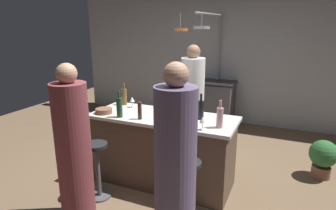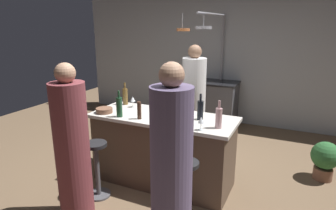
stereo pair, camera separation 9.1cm
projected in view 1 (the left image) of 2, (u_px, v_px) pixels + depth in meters
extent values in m
plane|color=brown|center=(163.00, 181.00, 3.80)|extent=(9.00, 9.00, 0.00)
cube|color=#9EA3A8|center=(220.00, 59.00, 5.97)|extent=(6.40, 0.16, 2.60)
cube|color=brown|center=(163.00, 151.00, 3.68)|extent=(1.72, 0.66, 0.86)
cube|color=beige|center=(163.00, 117.00, 3.56)|extent=(1.80, 0.72, 0.04)
cube|color=#47474C|center=(213.00, 104.00, 5.85)|extent=(0.76, 0.60, 0.86)
cube|color=black|center=(214.00, 82.00, 5.73)|extent=(0.80, 0.64, 0.03)
cylinder|color=white|center=(192.00, 107.00, 4.48)|extent=(0.36, 0.36, 1.50)
sphere|color=#8C664C|center=(193.00, 52.00, 4.25)|extent=(0.21, 0.21, 0.21)
cylinder|color=#4C4C51|center=(188.00, 193.00, 2.95)|extent=(0.06, 0.06, 0.62)
cylinder|color=black|center=(189.00, 163.00, 2.86)|extent=(0.26, 0.26, 0.04)
cylinder|color=#594C6B|center=(175.00, 173.00, 2.48)|extent=(0.36, 0.36, 1.51)
sphere|color=tan|center=(176.00, 75.00, 2.25)|extent=(0.21, 0.21, 0.21)
cylinder|color=#4C4C51|center=(100.00, 195.00, 3.46)|extent=(0.28, 0.28, 0.02)
cylinder|color=#4C4C51|center=(98.00, 171.00, 3.38)|extent=(0.06, 0.06, 0.62)
cylinder|color=black|center=(96.00, 145.00, 3.29)|extent=(0.26, 0.26, 0.04)
cylinder|color=brown|center=(74.00, 154.00, 2.91)|extent=(0.35, 0.35, 1.45)
sphere|color=tan|center=(66.00, 74.00, 2.69)|extent=(0.20, 0.20, 0.20)
cylinder|color=gray|center=(218.00, 71.00, 5.89)|extent=(0.04, 0.04, 2.15)
cylinder|color=gray|center=(210.00, 14.00, 4.93)|extent=(0.04, 1.53, 0.04)
cylinder|color=#B26638|center=(181.00, 30.00, 4.61)|extent=(0.21, 0.21, 0.04)
cylinder|color=gray|center=(180.00, 22.00, 4.54)|extent=(0.01, 0.01, 0.25)
cylinder|color=gray|center=(202.00, 28.00, 4.42)|extent=(0.26, 0.26, 0.04)
cylinder|color=gray|center=(202.00, 20.00, 4.40)|extent=(0.01, 0.01, 0.21)
cylinder|color=brown|center=(321.00, 171.00, 3.89)|extent=(0.24, 0.24, 0.16)
sphere|color=#2D6633|center=(324.00, 154.00, 3.82)|extent=(0.36, 0.36, 0.36)
cylinder|color=#382319|center=(140.00, 111.00, 3.41)|extent=(0.05, 0.05, 0.21)
cylinder|color=black|center=(201.00, 110.00, 3.40)|extent=(0.07, 0.07, 0.23)
cylinder|color=black|center=(201.00, 97.00, 3.36)|extent=(0.03, 0.03, 0.08)
cylinder|color=#B78C8E|center=(220.00, 118.00, 3.13)|extent=(0.07, 0.07, 0.22)
cylinder|color=#B78C8E|center=(220.00, 104.00, 3.09)|extent=(0.03, 0.03, 0.08)
cylinder|color=#193D23|center=(119.00, 108.00, 3.48)|extent=(0.07, 0.07, 0.24)
cylinder|color=#193D23|center=(119.00, 94.00, 3.44)|extent=(0.03, 0.03, 0.08)
cylinder|color=brown|center=(124.00, 97.00, 4.02)|extent=(0.07, 0.07, 0.22)
cylinder|color=brown|center=(124.00, 86.00, 3.98)|extent=(0.03, 0.03, 0.08)
cylinder|color=#143319|center=(191.00, 109.00, 3.50)|extent=(0.07, 0.07, 0.20)
cylinder|color=#143319|center=(191.00, 97.00, 3.46)|extent=(0.03, 0.03, 0.08)
cylinder|color=silver|center=(132.00, 107.00, 3.92)|extent=(0.06, 0.06, 0.01)
cylinder|color=silver|center=(132.00, 104.00, 3.91)|extent=(0.01, 0.01, 0.07)
cone|color=silver|center=(132.00, 99.00, 3.89)|extent=(0.07, 0.07, 0.06)
cylinder|color=silver|center=(202.00, 129.00, 3.09)|extent=(0.06, 0.06, 0.01)
cylinder|color=silver|center=(202.00, 126.00, 3.08)|extent=(0.01, 0.01, 0.07)
cone|color=silver|center=(203.00, 120.00, 3.06)|extent=(0.07, 0.07, 0.06)
cylinder|color=#B7B7BC|center=(182.00, 119.00, 3.31)|extent=(0.17, 0.17, 0.08)
cylinder|color=brown|center=(104.00, 111.00, 3.66)|extent=(0.21, 0.21, 0.06)
cylinder|color=silver|center=(170.00, 113.00, 3.56)|extent=(0.14, 0.14, 0.06)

